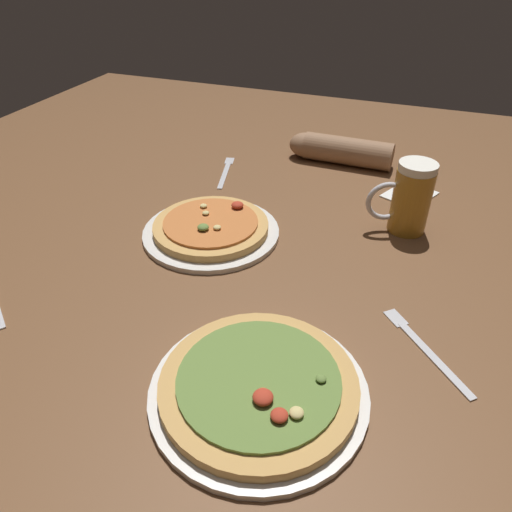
{
  "coord_description": "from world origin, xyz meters",
  "views": [
    {
      "loc": [
        0.29,
        -0.77,
        0.6
      ],
      "look_at": [
        0.0,
        0.0,
        0.02
      ],
      "focal_mm": 33.55,
      "sensor_mm": 36.0,
      "label": 1
    }
  ],
  "objects_px": {
    "beer_mug_dark": "(410,198)",
    "napkin_folded": "(410,194)",
    "pizza_plate_far": "(211,228)",
    "fork_left": "(226,171)",
    "fork_spare": "(425,348)",
    "pizza_plate_near": "(259,387)",
    "diner_arm": "(337,150)"
  },
  "relations": [
    {
      "from": "diner_arm",
      "to": "napkin_folded",
      "type": "bearing_deg",
      "value": -31.31
    },
    {
      "from": "fork_left",
      "to": "diner_arm",
      "type": "height_order",
      "value": "diner_arm"
    },
    {
      "from": "beer_mug_dark",
      "to": "fork_spare",
      "type": "relative_size",
      "value": 0.96
    },
    {
      "from": "pizza_plate_far",
      "to": "diner_arm",
      "type": "height_order",
      "value": "diner_arm"
    },
    {
      "from": "napkin_folded",
      "to": "fork_left",
      "type": "bearing_deg",
      "value": -175.61
    },
    {
      "from": "beer_mug_dark",
      "to": "fork_left",
      "type": "distance_m",
      "value": 0.54
    },
    {
      "from": "pizza_plate_far",
      "to": "pizza_plate_near",
      "type": "bearing_deg",
      "value": -56.21
    },
    {
      "from": "beer_mug_dark",
      "to": "fork_spare",
      "type": "xyz_separation_m",
      "value": [
        0.08,
        -0.38,
        -0.08
      ]
    },
    {
      "from": "beer_mug_dark",
      "to": "napkin_folded",
      "type": "bearing_deg",
      "value": 91.25
    },
    {
      "from": "pizza_plate_far",
      "to": "fork_left",
      "type": "distance_m",
      "value": 0.34
    },
    {
      "from": "napkin_folded",
      "to": "fork_spare",
      "type": "xyz_separation_m",
      "value": [
        0.08,
        -0.56,
        -0.0
      ]
    },
    {
      "from": "pizza_plate_near",
      "to": "fork_left",
      "type": "distance_m",
      "value": 0.8
    },
    {
      "from": "pizza_plate_near",
      "to": "fork_left",
      "type": "xyz_separation_m",
      "value": [
        -0.36,
        0.71,
        -0.01
      ]
    },
    {
      "from": "beer_mug_dark",
      "to": "napkin_folded",
      "type": "relative_size",
      "value": 1.3
    },
    {
      "from": "pizza_plate_far",
      "to": "beer_mug_dark",
      "type": "xyz_separation_m",
      "value": [
        0.41,
        0.18,
        0.07
      ]
    },
    {
      "from": "fork_spare",
      "to": "beer_mug_dark",
      "type": "bearing_deg",
      "value": 101.48
    },
    {
      "from": "diner_arm",
      "to": "pizza_plate_far",
      "type": "bearing_deg",
      "value": -109.76
    },
    {
      "from": "pizza_plate_near",
      "to": "diner_arm",
      "type": "xyz_separation_m",
      "value": [
        -0.08,
        0.89,
        0.02
      ]
    },
    {
      "from": "diner_arm",
      "to": "pizza_plate_near",
      "type": "bearing_deg",
      "value": -84.77
    },
    {
      "from": "napkin_folded",
      "to": "diner_arm",
      "type": "xyz_separation_m",
      "value": [
        -0.23,
        0.14,
        0.04
      ]
    },
    {
      "from": "pizza_plate_near",
      "to": "diner_arm",
      "type": "height_order",
      "value": "diner_arm"
    },
    {
      "from": "pizza_plate_far",
      "to": "fork_spare",
      "type": "bearing_deg",
      "value": -22.36
    },
    {
      "from": "pizza_plate_near",
      "to": "beer_mug_dark",
      "type": "relative_size",
      "value": 2.01
    },
    {
      "from": "beer_mug_dark",
      "to": "diner_arm",
      "type": "xyz_separation_m",
      "value": [
        -0.23,
        0.32,
        -0.04
      ]
    },
    {
      "from": "pizza_plate_far",
      "to": "beer_mug_dark",
      "type": "distance_m",
      "value": 0.46
    },
    {
      "from": "pizza_plate_far",
      "to": "diner_arm",
      "type": "relative_size",
      "value": 1.01
    },
    {
      "from": "pizza_plate_near",
      "to": "fork_spare",
      "type": "height_order",
      "value": "pizza_plate_near"
    },
    {
      "from": "beer_mug_dark",
      "to": "diner_arm",
      "type": "bearing_deg",
      "value": 126.32
    },
    {
      "from": "beer_mug_dark",
      "to": "fork_left",
      "type": "bearing_deg",
      "value": 164.88
    },
    {
      "from": "beer_mug_dark",
      "to": "napkin_folded",
      "type": "height_order",
      "value": "beer_mug_dark"
    },
    {
      "from": "napkin_folded",
      "to": "diner_arm",
      "type": "height_order",
      "value": "diner_arm"
    },
    {
      "from": "fork_left",
      "to": "beer_mug_dark",
      "type": "bearing_deg",
      "value": -15.12
    }
  ]
}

